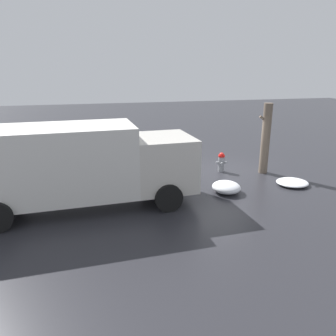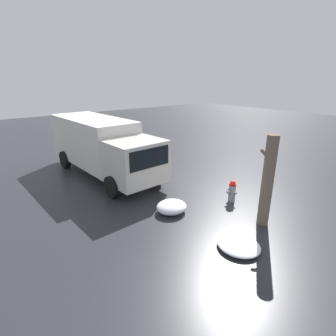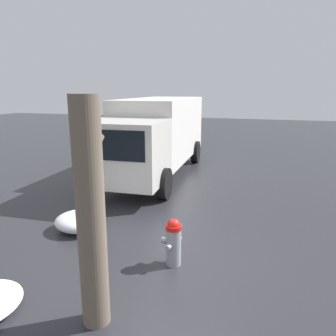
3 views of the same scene
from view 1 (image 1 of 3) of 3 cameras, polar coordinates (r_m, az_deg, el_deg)
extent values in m
plane|color=#28282D|center=(14.64, 9.19, -0.60)|extent=(60.00, 60.00, 0.00)
cylinder|color=gray|center=(14.54, 9.25, 0.65)|extent=(0.27, 0.27, 0.67)
cylinder|color=red|center=(14.44, 9.32, 2.08)|extent=(0.28, 0.28, 0.08)
sphere|color=red|center=(14.43, 9.33, 2.23)|extent=(0.23, 0.23, 0.23)
cylinder|color=gray|center=(14.35, 9.40, 0.75)|extent=(0.13, 0.12, 0.11)
cylinder|color=gray|center=(14.56, 9.97, 0.96)|extent=(0.12, 0.11, 0.09)
cylinder|color=gray|center=(14.49, 8.55, 0.95)|extent=(0.12, 0.11, 0.09)
cylinder|color=#6B5B4C|center=(14.53, 16.63, 4.89)|extent=(0.37, 0.37, 3.00)
cylinder|color=#6B5B4C|center=(14.30, 16.34, 8.16)|extent=(0.42, 0.10, 0.34)
cube|color=beige|center=(11.14, -1.03, 1.10)|extent=(2.07, 2.28, 1.75)
cube|color=black|center=(11.35, 3.84, 3.19)|extent=(0.11, 1.85, 0.77)
cube|color=silver|center=(10.75, -20.43, 0.76)|extent=(5.52, 2.43, 2.25)
cylinder|color=black|center=(12.40, -2.79, -1.49)|extent=(0.91, 0.32, 0.90)
cylinder|color=black|center=(10.41, 0.08, -5.21)|extent=(0.91, 0.32, 0.90)
cylinder|color=black|center=(12.31, -25.89, -3.41)|extent=(0.91, 0.32, 0.90)
ellipsoid|color=white|center=(13.69, 20.83, -2.36)|extent=(1.24, 1.15, 0.20)
ellipsoid|color=white|center=(12.20, 10.11, -3.30)|extent=(1.03, 1.11, 0.41)
camera|label=2|loc=(12.31, 53.60, 11.29)|focal=28.00mm
camera|label=3|loc=(17.86, 23.24, 11.46)|focal=35.00mm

